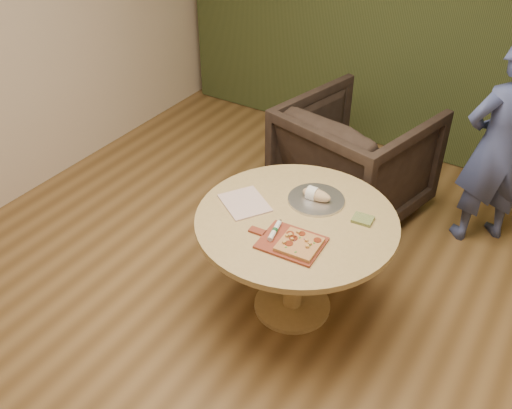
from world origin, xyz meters
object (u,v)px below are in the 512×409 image
object	(u,v)px
bread_roll	(315,194)
armchair	(355,154)
serving_tray	(316,200)
pizza_paddle	(290,242)
flatbread_pizza	(299,244)
pedestal_table	(296,236)
cutlery_roll	(275,231)
person_standing	(499,147)

from	to	relation	value
bread_roll	armchair	world-z (taller)	armchair
serving_tray	armchair	size ratio (longest dim) A/B	0.34
pizza_paddle	flatbread_pizza	size ratio (longest dim) A/B	1.95
pedestal_table	bread_roll	distance (m)	0.29
bread_roll	cutlery_roll	bearing A→B (deg)	-94.83
pedestal_table	pizza_paddle	xyz separation A→B (m)	(0.08, -0.23, 0.15)
cutlery_roll	bread_roll	distance (m)	0.44
cutlery_roll	person_standing	distance (m)	1.87
pedestal_table	armchair	bearing A→B (deg)	97.01
pedestal_table	armchair	xyz separation A→B (m)	(-0.15, 1.25, -0.09)
pedestal_table	flatbread_pizza	xyz separation A→B (m)	(0.15, -0.24, 0.17)
flatbread_pizza	person_standing	distance (m)	1.82
person_standing	pedestal_table	bearing A→B (deg)	18.79
serving_tray	cutlery_roll	bearing A→B (deg)	-95.99
pedestal_table	flatbread_pizza	world-z (taller)	flatbread_pizza
cutlery_roll	person_standing	size ratio (longest dim) A/B	0.13
pizza_paddle	flatbread_pizza	xyz separation A→B (m)	(0.06, -0.01, 0.02)
pedestal_table	bread_roll	world-z (taller)	bread_roll
flatbread_pizza	person_standing	size ratio (longest dim) A/B	0.15
pizza_paddle	bread_roll	bearing A→B (deg)	96.09
pedestal_table	cutlery_roll	bearing A→B (deg)	-98.24
pizza_paddle	person_standing	distance (m)	1.84
flatbread_pizza	armchair	world-z (taller)	armchair
flatbread_pizza	cutlery_roll	xyz separation A→B (m)	(-0.18, 0.03, 0.00)
serving_tray	person_standing	xyz separation A→B (m)	(0.82, 1.23, 0.03)
armchair	person_standing	bearing A→B (deg)	-155.02
pedestal_table	bread_roll	bearing A→B (deg)	88.37
flatbread_pizza	cutlery_roll	distance (m)	0.18
pedestal_table	cutlery_roll	xyz separation A→B (m)	(-0.03, -0.21, 0.17)
bread_roll	armchair	bearing A→B (deg)	98.87
person_standing	serving_tray	bearing A→B (deg)	14.97
pedestal_table	serving_tray	distance (m)	0.27
bread_roll	person_standing	distance (m)	1.48
pizza_paddle	person_standing	xyz separation A→B (m)	(0.75, 1.68, 0.03)
serving_tray	bread_roll	xyz separation A→B (m)	(-0.01, 0.00, 0.04)
person_standing	pizza_paddle	bearing A→B (deg)	24.58
pizza_paddle	serving_tray	size ratio (longest dim) A/B	1.28
flatbread_pizza	serving_tray	xyz separation A→B (m)	(-0.13, 0.46, -0.02)
flatbread_pizza	person_standing	bearing A→B (deg)	67.93
pedestal_table	serving_tray	size ratio (longest dim) A/B	3.46
pedestal_table	flatbread_pizza	distance (m)	0.32
pizza_paddle	cutlery_roll	world-z (taller)	cutlery_roll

